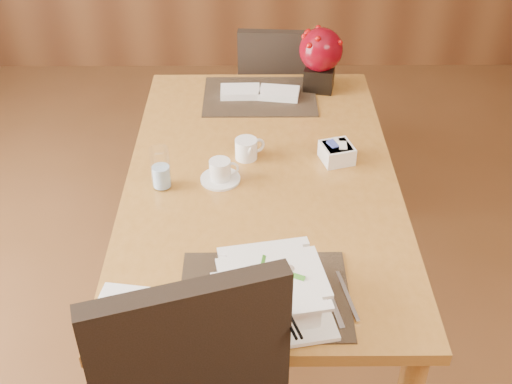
{
  "coord_description": "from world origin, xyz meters",
  "views": [
    {
      "loc": [
        -0.03,
        -1.15,
        1.99
      ],
      "look_at": [
        -0.02,
        0.35,
        0.87
      ],
      "focal_mm": 45.0,
      "sensor_mm": 36.0,
      "label": 1
    }
  ],
  "objects_px": {
    "soup_setting": "(272,293)",
    "water_glass": "(161,168)",
    "berry_decor": "(321,55)",
    "far_chair": "(283,101)",
    "creamer_jug": "(246,149)",
    "bread_plate": "(123,305)",
    "sugar_caddy": "(337,153)",
    "dining_table": "(261,199)",
    "coffee_cup": "(220,172)"
  },
  "relations": [
    {
      "from": "creamer_jug",
      "to": "dining_table",
      "type": "bearing_deg",
      "value": -87.77
    },
    {
      "from": "coffee_cup",
      "to": "far_chair",
      "type": "xyz_separation_m",
      "value": [
        0.25,
        0.97,
        -0.27
      ]
    },
    {
      "from": "creamer_jug",
      "to": "berry_decor",
      "type": "distance_m",
      "value": 0.6
    },
    {
      "from": "sugar_caddy",
      "to": "berry_decor",
      "type": "bearing_deg",
      "value": 91.76
    },
    {
      "from": "soup_setting",
      "to": "far_chair",
      "type": "distance_m",
      "value": 1.58
    },
    {
      "from": "coffee_cup",
      "to": "creamer_jug",
      "type": "xyz_separation_m",
      "value": [
        0.08,
        0.13,
        0.0
      ]
    },
    {
      "from": "soup_setting",
      "to": "sugar_caddy",
      "type": "distance_m",
      "value": 0.73
    },
    {
      "from": "soup_setting",
      "to": "bread_plate",
      "type": "bearing_deg",
      "value": 168.18
    },
    {
      "from": "coffee_cup",
      "to": "berry_decor",
      "type": "xyz_separation_m",
      "value": [
        0.38,
        0.65,
        0.11
      ]
    },
    {
      "from": "water_glass",
      "to": "bread_plate",
      "type": "height_order",
      "value": "water_glass"
    },
    {
      "from": "dining_table",
      "to": "sugar_caddy",
      "type": "height_order",
      "value": "sugar_caddy"
    },
    {
      "from": "sugar_caddy",
      "to": "bread_plate",
      "type": "bearing_deg",
      "value": -132.89
    },
    {
      "from": "coffee_cup",
      "to": "water_glass",
      "type": "distance_m",
      "value": 0.2
    },
    {
      "from": "dining_table",
      "to": "creamer_jug",
      "type": "height_order",
      "value": "creamer_jug"
    },
    {
      "from": "creamer_jug",
      "to": "sugar_caddy",
      "type": "height_order",
      "value": "creamer_jug"
    },
    {
      "from": "water_glass",
      "to": "bread_plate",
      "type": "bearing_deg",
      "value": -94.94
    },
    {
      "from": "soup_setting",
      "to": "bread_plate",
      "type": "relative_size",
      "value": 2.36
    },
    {
      "from": "bread_plate",
      "to": "far_chair",
      "type": "xyz_separation_m",
      "value": [
        0.49,
        1.53,
        -0.24
      ]
    },
    {
      "from": "coffee_cup",
      "to": "creamer_jug",
      "type": "bearing_deg",
      "value": 57.42
    },
    {
      "from": "creamer_jug",
      "to": "sugar_caddy",
      "type": "distance_m",
      "value": 0.31
    },
    {
      "from": "soup_setting",
      "to": "berry_decor",
      "type": "bearing_deg",
      "value": 69.13
    },
    {
      "from": "dining_table",
      "to": "berry_decor",
      "type": "relative_size",
      "value": 5.83
    },
    {
      "from": "sugar_caddy",
      "to": "far_chair",
      "type": "relative_size",
      "value": 0.11
    },
    {
      "from": "dining_table",
      "to": "sugar_caddy",
      "type": "xyz_separation_m",
      "value": [
        0.26,
        0.09,
        0.13
      ]
    },
    {
      "from": "dining_table",
      "to": "berry_decor",
      "type": "bearing_deg",
      "value": 68.69
    },
    {
      "from": "soup_setting",
      "to": "bread_plate",
      "type": "distance_m",
      "value": 0.39
    },
    {
      "from": "creamer_jug",
      "to": "far_chair",
      "type": "xyz_separation_m",
      "value": [
        0.17,
        0.84,
        -0.28
      ]
    },
    {
      "from": "dining_table",
      "to": "far_chair",
      "type": "bearing_deg",
      "value": 83.0
    },
    {
      "from": "coffee_cup",
      "to": "far_chair",
      "type": "height_order",
      "value": "far_chair"
    },
    {
      "from": "dining_table",
      "to": "coffee_cup",
      "type": "distance_m",
      "value": 0.19
    },
    {
      "from": "soup_setting",
      "to": "water_glass",
      "type": "height_order",
      "value": "water_glass"
    },
    {
      "from": "dining_table",
      "to": "water_glass",
      "type": "bearing_deg",
      "value": -169.77
    },
    {
      "from": "coffee_cup",
      "to": "water_glass",
      "type": "xyz_separation_m",
      "value": [
        -0.19,
        -0.04,
        0.04
      ]
    },
    {
      "from": "water_glass",
      "to": "creamer_jug",
      "type": "xyz_separation_m",
      "value": [
        0.27,
        0.17,
        -0.04
      ]
    },
    {
      "from": "soup_setting",
      "to": "far_chair",
      "type": "height_order",
      "value": "far_chair"
    },
    {
      "from": "creamer_jug",
      "to": "bread_plate",
      "type": "relative_size",
      "value": 0.71
    },
    {
      "from": "soup_setting",
      "to": "coffee_cup",
      "type": "height_order",
      "value": "soup_setting"
    },
    {
      "from": "soup_setting",
      "to": "far_chair",
      "type": "relative_size",
      "value": 0.37
    },
    {
      "from": "bread_plate",
      "to": "creamer_jug",
      "type": "bearing_deg",
      "value": 65.45
    },
    {
      "from": "dining_table",
      "to": "far_chair",
      "type": "xyz_separation_m",
      "value": [
        0.12,
        0.95,
        -0.14
      ]
    },
    {
      "from": "coffee_cup",
      "to": "water_glass",
      "type": "relative_size",
      "value": 0.91
    },
    {
      "from": "bread_plate",
      "to": "far_chair",
      "type": "relative_size",
      "value": 0.16
    },
    {
      "from": "far_chair",
      "to": "coffee_cup",
      "type": "bearing_deg",
      "value": 79.32
    },
    {
      "from": "bread_plate",
      "to": "far_chair",
      "type": "bearing_deg",
      "value": 72.41
    },
    {
      "from": "bread_plate",
      "to": "dining_table",
      "type": "bearing_deg",
      "value": 57.71
    },
    {
      "from": "water_glass",
      "to": "bread_plate",
      "type": "relative_size",
      "value": 1.04
    },
    {
      "from": "bread_plate",
      "to": "water_glass",
      "type": "bearing_deg",
      "value": 85.06
    },
    {
      "from": "berry_decor",
      "to": "far_chair",
      "type": "relative_size",
      "value": 0.28
    },
    {
      "from": "soup_setting",
      "to": "berry_decor",
      "type": "distance_m",
      "value": 1.24
    },
    {
      "from": "sugar_caddy",
      "to": "far_chair",
      "type": "distance_m",
      "value": 0.91
    }
  ]
}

